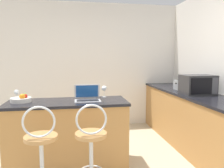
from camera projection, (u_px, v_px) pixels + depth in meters
wall_back at (88, 66)px, 4.61m from camera, size 12.00×0.06×2.60m
breakfast_bar at (68, 135)px, 2.88m from camera, size 1.54×0.60×0.90m
counter_right at (193, 120)px, 3.55m from camera, size 0.67×2.90×0.90m
bar_stool_near at (41, 155)px, 2.25m from camera, size 0.40×0.40×1.00m
bar_stool_far at (91, 151)px, 2.34m from camera, size 0.40×0.40×1.00m
laptop at (87, 96)px, 2.87m from camera, size 0.33×0.25×0.21m
microwave at (198, 85)px, 3.35m from camera, size 0.48×0.36×0.30m
toaster at (182, 85)px, 3.83m from camera, size 0.23×0.25×0.17m
fruit_bowl at (22, 99)px, 2.77m from camera, size 0.26×0.26×0.11m
wine_glass_short at (104, 89)px, 3.12m from camera, size 0.07×0.07×0.16m
wine_glass_tall at (16, 93)px, 2.91m from camera, size 0.06×0.06×0.14m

